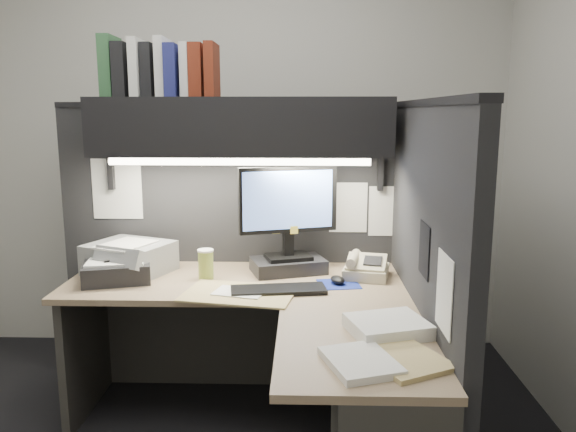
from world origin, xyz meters
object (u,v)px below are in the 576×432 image
at_px(coffee_cup, 206,265).
at_px(printer, 130,258).
at_px(notebook_stack, 117,271).
at_px(desk, 297,384).
at_px(monitor, 288,231).
at_px(telephone, 366,269).
at_px(keyboard, 278,290).
at_px(overhead_shelf, 242,127).

bearing_deg(coffee_cup, printer, 165.69).
bearing_deg(notebook_stack, desk, -29.74).
bearing_deg(monitor, coffee_cup, 179.81).
height_order(desk, coffee_cup, coffee_cup).
bearing_deg(telephone, printer, -169.87).
relative_size(telephone, coffee_cup, 1.59).
height_order(monitor, keyboard, monitor).
relative_size(monitor, coffee_cup, 3.91).
xyz_separation_m(overhead_shelf, telephone, (0.65, -0.13, -0.72)).
relative_size(desk, monitor, 2.99).
relative_size(monitor, keyboard, 1.26).
relative_size(overhead_shelf, keyboard, 3.43).
relative_size(overhead_shelf, notebook_stack, 4.75).
bearing_deg(monitor, notebook_stack, 173.56).
relative_size(overhead_shelf, coffee_cup, 10.68).
distance_m(coffee_cup, notebook_stack, 0.45).
height_order(overhead_shelf, keyboard, overhead_shelf).
height_order(keyboard, notebook_stack, notebook_stack).
bearing_deg(printer, telephone, 20.40).
relative_size(telephone, notebook_stack, 0.71).
relative_size(overhead_shelf, printer, 3.90).
distance_m(keyboard, coffee_cup, 0.44).
bearing_deg(desk, overhead_shelf, 111.79).
bearing_deg(printer, desk, -13.97).
bearing_deg(notebook_stack, overhead_shelf, 19.88).
distance_m(keyboard, printer, 0.87).
relative_size(keyboard, printer, 1.13).
distance_m(overhead_shelf, notebook_stack, 0.98).
relative_size(desk, printer, 4.27).
relative_size(desk, telephone, 7.36).
xyz_separation_m(desk, coffee_cup, (-0.48, 0.57, 0.36)).
height_order(desk, notebook_stack, notebook_stack).
distance_m(overhead_shelf, telephone, 0.98).
bearing_deg(telephone, desk, -106.81).
relative_size(overhead_shelf, telephone, 6.71).
distance_m(overhead_shelf, coffee_cup, 0.74).
xyz_separation_m(overhead_shelf, notebook_stack, (-0.62, -0.22, -0.72)).
xyz_separation_m(desk, monitor, (-0.06, 0.70, 0.51)).
bearing_deg(keyboard, monitor, 75.23).
relative_size(desk, coffee_cup, 11.71).
height_order(keyboard, telephone, telephone).
xyz_separation_m(overhead_shelf, keyboard, (0.21, -0.39, -0.76)).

